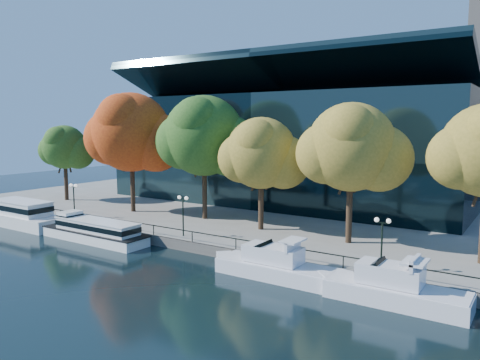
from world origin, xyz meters
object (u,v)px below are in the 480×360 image
Objects in this scene: large_vessel at (19,214)px; cruiser_far at (390,287)px; lamp_2 at (382,232)px; tour_boat at (92,230)px; tree_1 at (132,134)px; lamp_0 at (74,193)px; tree_2 at (205,137)px; lamp_1 at (183,206)px; tree_4 at (352,149)px; tree_3 at (262,155)px; cruiser_near at (273,265)px; tree_0 at (65,148)px.

cruiser_far reaches higher than large_vessel.
tour_boat is at bearing -172.87° from lamp_2.
tree_1 is 10.00m from lamp_0.
tree_2 is at bearing 7.65° from tree_1.
tree_1 is 1.04× the size of tree_2.
lamp_1 reaches higher than cruiser_far.
tree_4 is (-6.63, 10.33, 8.70)m from cruiser_far.
large_vessel is 30.46m from tree_3.
lamp_2 is (22.99, -7.92, -6.55)m from tree_2.
tree_3 is at bearing 35.98° from tour_boat.
large_vessel is at bearing -159.50° from tree_3.
cruiser_near is 2.82× the size of lamp_1.
lamp_2 is at bearing 25.06° from cruiser_near.
large_vessel is 42.52m from lamp_2.
tree_4 is at bearing 22.79° from tour_boat.
tree_3 is 9.82m from tree_4.
lamp_1 is (28.66, -7.59, -4.61)m from tree_0.
tree_2 is 25.19m from lamp_2.
tour_boat is (13.29, -0.09, -0.21)m from large_vessel.
tree_0 reaches higher than lamp_2.
tour_boat is at bearing -30.10° from tree_0.
tree_4 is 3.24× the size of lamp_0.
lamp_2 is (19.70, 0.00, 0.00)m from lamp_1.
tree_0 is 2.71× the size of lamp_0.
cruiser_far is 2.62× the size of lamp_0.
tree_3 is (27.64, 10.34, 7.54)m from large_vessel.
tree_3 reaches higher than lamp_2.
cruiser_near reaches higher than large_vessel.
tree_2 reaches higher than lamp_2.
tree_3 is (-16.41, 10.61, 7.82)m from cruiser_far.
cruiser_near is 1.04× the size of tree_0.
tree_0 reaches higher than large_vessel.
tree_2 is 17.08m from lamp_0.
tree_0 is at bearing 171.08° from lamp_2.
tree_3 is at bearing 17.18° from lamp_0.
tree_2 is at bearing 30.16° from lamp_0.
lamp_2 is at bearing 114.66° from cruiser_far.
cruiser_far is at bearing -25.38° from tree_2.
tree_2 is at bearing 143.71° from cruiser_near.
lamp_1 is at bearing 21.30° from tour_boat.
tree_3 reaches higher than cruiser_far.
cruiser_far is at bearing -65.34° from lamp_2.
large_vessel is 16.43m from tree_1.
tree_0 is at bearing 175.93° from tree_1.
lamp_0 is (-29.17, 3.49, 2.96)m from cruiser_near.
cruiser_near is 14.82m from tree_3.
large_vessel is 23.02m from lamp_1.
tree_3 is 2.93× the size of lamp_2.
tree_2 is at bearing 0.76° from tree_0.
lamp_2 is (42.29, 3.54, 2.61)m from large_vessel.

